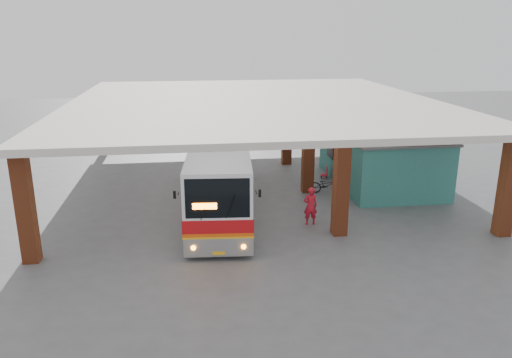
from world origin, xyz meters
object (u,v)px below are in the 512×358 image
object	(u,v)px
coach_bus	(220,170)
red_chair	(325,173)
motorcycle	(327,185)
pedestrian	(310,206)

from	to	relation	value
coach_bus	red_chair	world-z (taller)	coach_bus
motorcycle	red_chair	bearing A→B (deg)	6.48
pedestrian	red_chair	size ratio (longest dim) A/B	2.37
pedestrian	red_chair	xyz separation A→B (m)	(2.64, 7.01, -0.54)
red_chair	motorcycle	bearing A→B (deg)	-94.85
coach_bus	red_chair	distance (m)	7.79
coach_bus	pedestrian	world-z (taller)	coach_bus
coach_bus	pedestrian	xyz separation A→B (m)	(3.89, -3.04, -0.98)
coach_bus	motorcycle	bearing A→B (deg)	16.22
motorcycle	pedestrian	size ratio (longest dim) A/B	1.02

